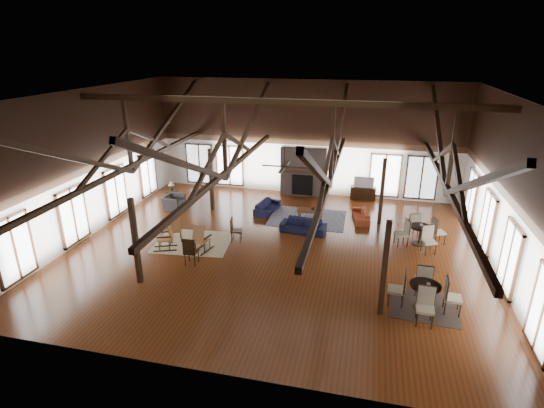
% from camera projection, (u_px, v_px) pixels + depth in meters
% --- Properties ---
extents(floor, '(16.00, 16.00, 0.00)m').
position_uv_depth(floor, '(276.00, 249.00, 16.90)').
color(floor, '#5A2A13').
rests_on(floor, ground).
extents(ceiling, '(16.00, 14.00, 0.02)m').
position_uv_depth(ceiling, '(277.00, 94.00, 14.77)').
color(ceiling, black).
rests_on(ceiling, wall_back).
extents(wall_back, '(16.00, 0.02, 6.00)m').
position_uv_depth(wall_back, '(305.00, 139.00, 22.21)').
color(wall_back, silver).
rests_on(wall_back, floor).
extents(wall_front, '(16.00, 0.02, 6.00)m').
position_uv_depth(wall_front, '(209.00, 266.00, 9.46)').
color(wall_front, silver).
rests_on(wall_front, floor).
extents(wall_left, '(0.02, 14.00, 6.00)m').
position_uv_depth(wall_left, '(88.00, 164.00, 17.53)').
color(wall_left, silver).
rests_on(wall_left, floor).
extents(wall_right, '(0.02, 14.00, 6.00)m').
position_uv_depth(wall_right, '(510.00, 193.00, 14.14)').
color(wall_right, silver).
rests_on(wall_right, floor).
extents(roof_truss, '(15.60, 14.07, 3.14)m').
position_uv_depth(roof_truss, '(277.00, 150.00, 15.47)').
color(roof_truss, black).
rests_on(roof_truss, wall_back).
extents(post_grid, '(8.16, 7.16, 3.05)m').
position_uv_depth(post_grid, '(276.00, 213.00, 16.36)').
color(post_grid, black).
rests_on(post_grid, floor).
extents(fireplace, '(2.50, 0.69, 2.60)m').
position_uv_depth(fireplace, '(304.00, 172.00, 22.52)').
color(fireplace, '#746158').
rests_on(fireplace, floor).
extents(ceiling_fan, '(1.60, 1.60, 0.75)m').
position_uv_depth(ceiling_fan, '(284.00, 166.00, 14.56)').
color(ceiling_fan, black).
rests_on(ceiling_fan, roof_truss).
extents(sofa_navy_front, '(2.01, 0.96, 0.57)m').
position_uv_depth(sofa_navy_front, '(303.00, 226.00, 18.30)').
color(sofa_navy_front, black).
rests_on(sofa_navy_front, floor).
extents(sofa_navy_left, '(1.85, 1.01, 0.51)m').
position_uv_depth(sofa_navy_left, '(267.00, 207.00, 20.55)').
color(sofa_navy_left, '#131534').
rests_on(sofa_navy_left, floor).
extents(sofa_orange, '(1.74, 0.90, 0.49)m').
position_uv_depth(sofa_orange, '(361.00, 215.00, 19.55)').
color(sofa_orange, '#93371C').
rests_on(sofa_orange, floor).
extents(coffee_table, '(1.21, 0.62, 0.46)m').
position_uv_depth(coffee_table, '(310.00, 211.00, 19.61)').
color(coffee_table, brown).
rests_on(coffee_table, floor).
extents(vase, '(0.20, 0.20, 0.19)m').
position_uv_depth(vase, '(313.00, 208.00, 19.55)').
color(vase, '#B2B2B2').
rests_on(vase, coffee_table).
extents(armchair, '(1.05, 0.92, 0.67)m').
position_uv_depth(armchair, '(174.00, 202.00, 20.93)').
color(armchair, '#2E2E31').
rests_on(armchair, floor).
extents(side_table_lamp, '(0.44, 0.44, 1.13)m').
position_uv_depth(side_table_lamp, '(172.00, 194.00, 21.84)').
color(side_table_lamp, black).
rests_on(side_table_lamp, floor).
extents(rocking_chair_a, '(0.77, 0.93, 1.06)m').
position_uv_depth(rocking_chair_a, '(176.00, 229.00, 17.48)').
color(rocking_chair_a, '#A46B3E').
rests_on(rocking_chair_a, floor).
extents(rocking_chair_b, '(0.66, 0.97, 1.15)m').
position_uv_depth(rocking_chair_b, '(201.00, 239.00, 16.49)').
color(rocking_chair_b, '#A46B3E').
rests_on(rocking_chair_b, floor).
extents(rocking_chair_c, '(1.01, 0.77, 1.16)m').
position_uv_depth(rocking_chair_c, '(167.00, 236.00, 16.70)').
color(rocking_chair_c, '#A46B3E').
rests_on(rocking_chair_c, floor).
extents(side_chair_a, '(0.49, 0.49, 1.03)m').
position_uv_depth(side_chair_a, '(234.00, 228.00, 17.37)').
color(side_chair_a, black).
rests_on(side_chair_a, floor).
extents(side_chair_b, '(0.48, 0.48, 1.10)m').
position_uv_depth(side_chair_b, '(190.00, 250.00, 15.42)').
color(side_chair_b, black).
rests_on(side_chair_b, floor).
extents(cafe_table_near, '(2.20, 2.20, 1.14)m').
position_uv_depth(cafe_table_near, '(424.00, 292.00, 12.91)').
color(cafe_table_near, black).
rests_on(cafe_table_near, floor).
extents(cafe_table_far, '(2.11, 2.11, 1.09)m').
position_uv_depth(cafe_table_far, '(420.00, 232.00, 17.11)').
color(cafe_table_far, black).
rests_on(cafe_table_far, floor).
extents(cup_near, '(0.13, 0.13, 0.09)m').
position_uv_depth(cup_near, '(428.00, 284.00, 12.77)').
color(cup_near, '#B2B2B2').
rests_on(cup_near, cafe_table_near).
extents(cup_far, '(0.16, 0.16, 0.10)m').
position_uv_depth(cup_far, '(421.00, 225.00, 17.04)').
color(cup_far, '#B2B2B2').
rests_on(cup_far, cafe_table_far).
extents(tv_console, '(1.30, 0.49, 0.65)m').
position_uv_depth(tv_console, '(363.00, 193.00, 22.26)').
color(tv_console, black).
rests_on(tv_console, floor).
extents(television, '(1.02, 0.16, 0.58)m').
position_uv_depth(television, '(364.00, 182.00, 22.04)').
color(television, '#B2B2B2').
rests_on(television, tv_console).
extents(rug_tan, '(3.24, 2.66, 0.01)m').
position_uv_depth(rug_tan, '(193.00, 242.00, 17.45)').
color(rug_tan, '#C6AE8A').
rests_on(rug_tan, floor).
extents(rug_navy, '(3.48, 2.61, 0.01)m').
position_uv_depth(rug_navy, '(308.00, 218.00, 19.86)').
color(rug_navy, '#1A1F4B').
rests_on(rug_navy, floor).
extents(rug_dark, '(2.15, 1.98, 0.01)m').
position_uv_depth(rug_dark, '(425.00, 306.00, 13.18)').
color(rug_dark, black).
rests_on(rug_dark, floor).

